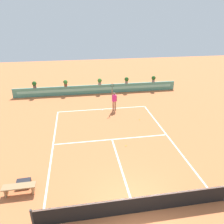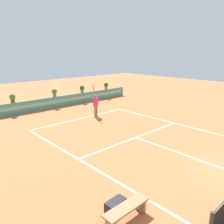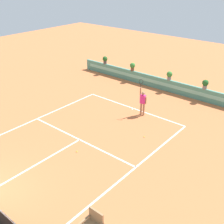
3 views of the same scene
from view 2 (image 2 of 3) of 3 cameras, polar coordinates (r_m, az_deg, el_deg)
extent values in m
plane|color=#C66B3D|center=(13.31, 7.34, -6.87)|extent=(60.00, 60.00, 0.00)
cube|color=white|center=(17.43, -7.67, -1.56)|extent=(8.22, 0.10, 0.01)
cube|color=white|center=(13.54, 6.04, -6.41)|extent=(8.22, 0.10, 0.01)
cube|color=white|center=(11.88, 17.92, -10.27)|extent=(0.10, 6.40, 0.01)
cube|color=white|center=(10.69, -7.06, -12.54)|extent=(0.10, 11.89, 0.01)
cube|color=white|center=(16.49, 16.71, -3.05)|extent=(0.10, 11.89, 0.01)
cube|color=white|center=(17.35, -7.47, -1.63)|extent=(0.10, 0.20, 0.01)
cube|color=#4C8E7A|center=(21.04, -14.85, 2.33)|extent=(18.00, 0.20, 1.00)
cube|color=#7ABCA8|center=(20.94, -14.72, 2.42)|extent=(17.10, 0.01, 0.28)
cube|color=#99754C|center=(7.79, 7.17, -22.26)|extent=(0.08, 0.40, 0.45)
cube|color=#99754C|center=(7.25, 3.70, -22.87)|extent=(1.60, 0.44, 0.06)
cube|color=black|center=(7.79, 0.92, -22.55)|extent=(0.72, 0.39, 0.36)
cylinder|color=#9E7051|center=(17.65, -3.91, 0.25)|extent=(0.14, 0.14, 0.90)
cylinder|color=#9E7051|center=(17.50, -4.33, 0.12)|extent=(0.14, 0.14, 0.90)
cube|color=#E52D84|center=(17.40, -4.17, 2.57)|extent=(0.39, 0.28, 0.60)
sphere|color=#9E7051|center=(17.31, -4.19, 3.96)|extent=(0.22, 0.22, 0.22)
cylinder|color=#9E7051|center=(17.14, -4.64, 4.25)|extent=(0.09, 0.09, 0.55)
cylinder|color=black|center=(17.07, -4.67, 5.64)|extent=(0.04, 0.04, 0.24)
torus|color=#262626|center=(17.03, -4.69, 6.50)|extent=(0.31, 0.09, 0.31)
cylinder|color=#9E7051|center=(17.57, -3.70, 2.54)|extent=(0.09, 0.09, 0.50)
sphere|color=#CCE033|center=(13.55, 11.47, -6.49)|extent=(0.07, 0.07, 0.07)
sphere|color=#CCE033|center=(17.22, 5.46, -1.60)|extent=(0.07, 0.07, 0.07)
cylinder|color=gray|center=(22.62, -7.56, 5.21)|extent=(0.32, 0.32, 0.28)
sphere|color=#235B23|center=(22.57, -7.59, 6.07)|extent=(0.48, 0.48, 0.48)
cylinder|color=gray|center=(21.04, -14.31, 4.15)|extent=(0.32, 0.32, 0.28)
sphere|color=#387F33|center=(20.99, -14.37, 5.07)|extent=(0.48, 0.48, 0.48)
cylinder|color=gray|center=(24.56, -1.53, 6.10)|extent=(0.32, 0.32, 0.28)
sphere|color=#235B23|center=(24.51, -1.53, 6.90)|extent=(0.48, 0.48, 0.48)
cylinder|color=brown|center=(19.59, -23.80, 2.55)|extent=(0.32, 0.32, 0.28)
sphere|color=#387F33|center=(19.52, -23.91, 3.53)|extent=(0.48, 0.48, 0.48)
camera|label=1|loc=(9.55, 87.29, 21.99)|focal=35.13mm
camera|label=3|loc=(20.63, 54.72, 20.57)|focal=45.20mm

